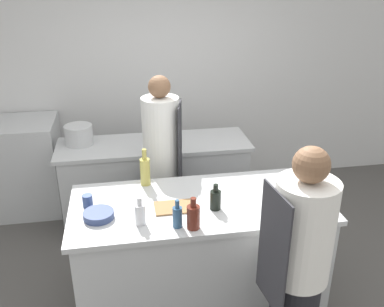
{
  "coord_description": "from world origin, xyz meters",
  "views": [
    {
      "loc": [
        -0.54,
        -2.78,
        2.55
      ],
      "look_at": [
        0.0,
        0.35,
        1.15
      ],
      "focal_mm": 40.0,
      "sensor_mm": 36.0,
      "label": 1
    }
  ],
  "objects_px": {
    "bottle_vinegar": "(145,171)",
    "bottle_wine": "(215,199)",
    "stockpot": "(79,135)",
    "bottle_olive_oil": "(177,216)",
    "cup": "(88,201)",
    "oven_range": "(14,167)",
    "bowl_prep_small": "(99,215)",
    "bottle_cooking_oil": "(193,216)",
    "bowl_mixing_large": "(281,196)",
    "bottle_sauce": "(140,214)",
    "chef_at_prep_near": "(298,268)",
    "chef_at_stove": "(162,165)"
  },
  "relations": [
    {
      "from": "bottle_wine",
      "to": "cup",
      "type": "xyz_separation_m",
      "value": [
        -0.93,
        0.19,
        -0.03
      ]
    },
    {
      "from": "bottle_olive_oil",
      "to": "bowl_mixing_large",
      "type": "relative_size",
      "value": 0.81
    },
    {
      "from": "oven_range",
      "to": "bowl_mixing_large",
      "type": "bearing_deg",
      "value": -37.4
    },
    {
      "from": "bottle_wine",
      "to": "stockpot",
      "type": "height_order",
      "value": "bottle_wine"
    },
    {
      "from": "bottle_olive_oil",
      "to": "cup",
      "type": "height_order",
      "value": "bottle_olive_oil"
    },
    {
      "from": "stockpot",
      "to": "oven_range",
      "type": "bearing_deg",
      "value": 152.85
    },
    {
      "from": "bottle_wine",
      "to": "bowl_mixing_large",
      "type": "relative_size",
      "value": 0.79
    },
    {
      "from": "oven_range",
      "to": "bowl_prep_small",
      "type": "xyz_separation_m",
      "value": [
        1.0,
        -1.83,
        0.41
      ]
    },
    {
      "from": "chef_at_stove",
      "to": "bottle_olive_oil",
      "type": "distance_m",
      "value": 1.09
    },
    {
      "from": "stockpot",
      "to": "bottle_cooking_oil",
      "type": "bearing_deg",
      "value": -62.58
    },
    {
      "from": "bowl_prep_small",
      "to": "stockpot",
      "type": "height_order",
      "value": "stockpot"
    },
    {
      "from": "bottle_sauce",
      "to": "bowl_mixing_large",
      "type": "height_order",
      "value": "bottle_sauce"
    },
    {
      "from": "bottle_vinegar",
      "to": "bottle_wine",
      "type": "bearing_deg",
      "value": -44.83
    },
    {
      "from": "bottle_olive_oil",
      "to": "stockpot",
      "type": "xyz_separation_m",
      "value": [
        -0.76,
        1.64,
        0.02
      ]
    },
    {
      "from": "stockpot",
      "to": "bottle_wine",
      "type": "bearing_deg",
      "value": -53.61
    },
    {
      "from": "chef_at_prep_near",
      "to": "stockpot",
      "type": "distance_m",
      "value": 2.57
    },
    {
      "from": "chef_at_prep_near",
      "to": "bottle_cooking_oil",
      "type": "xyz_separation_m",
      "value": [
        -0.59,
        0.43,
        0.18
      ]
    },
    {
      "from": "bottle_vinegar",
      "to": "chef_at_stove",
      "type": "bearing_deg",
      "value": 67.01
    },
    {
      "from": "bottle_cooking_oil",
      "to": "stockpot",
      "type": "xyz_separation_m",
      "value": [
        -0.87,
        1.67,
        0.01
      ]
    },
    {
      "from": "cup",
      "to": "stockpot",
      "type": "bearing_deg",
      "value": 96.47
    },
    {
      "from": "oven_range",
      "to": "bowl_prep_small",
      "type": "height_order",
      "value": "oven_range"
    },
    {
      "from": "oven_range",
      "to": "stockpot",
      "type": "bearing_deg",
      "value": -27.15
    },
    {
      "from": "bottle_olive_oil",
      "to": "stockpot",
      "type": "relative_size",
      "value": 0.74
    },
    {
      "from": "oven_range",
      "to": "bottle_cooking_oil",
      "type": "bearing_deg",
      "value": -51.58
    },
    {
      "from": "oven_range",
      "to": "bottle_olive_oil",
      "type": "distance_m",
      "value": 2.59
    },
    {
      "from": "bottle_wine",
      "to": "bowl_mixing_large",
      "type": "xyz_separation_m",
      "value": [
        0.53,
        0.04,
        -0.05
      ]
    },
    {
      "from": "bottle_vinegar",
      "to": "bottle_sauce",
      "type": "bearing_deg",
      "value": -97.54
    },
    {
      "from": "chef_at_prep_near",
      "to": "bottle_wine",
      "type": "distance_m",
      "value": 0.77
    },
    {
      "from": "bottle_wine",
      "to": "cup",
      "type": "height_order",
      "value": "bottle_wine"
    },
    {
      "from": "chef_at_stove",
      "to": "bottle_vinegar",
      "type": "distance_m",
      "value": 0.49
    },
    {
      "from": "bottle_sauce",
      "to": "stockpot",
      "type": "relative_size",
      "value": 0.75
    },
    {
      "from": "oven_range",
      "to": "bottle_sauce",
      "type": "bearing_deg",
      "value": -56.66
    },
    {
      "from": "bottle_vinegar",
      "to": "bowl_mixing_large",
      "type": "xyz_separation_m",
      "value": [
        1.0,
        -0.44,
        -0.09
      ]
    },
    {
      "from": "bowl_mixing_large",
      "to": "oven_range",
      "type": "bearing_deg",
      "value": 142.6
    },
    {
      "from": "stockpot",
      "to": "chef_at_prep_near",
      "type": "bearing_deg",
      "value": -55.28
    },
    {
      "from": "chef_at_stove",
      "to": "bottle_cooking_oil",
      "type": "relative_size",
      "value": 7.29
    },
    {
      "from": "chef_at_stove",
      "to": "bowl_mixing_large",
      "type": "xyz_separation_m",
      "value": [
        0.82,
        -0.86,
        0.08
      ]
    },
    {
      "from": "chef_at_prep_near",
      "to": "bowl_mixing_large",
      "type": "xyz_separation_m",
      "value": [
        0.14,
        0.69,
        0.12
      ]
    },
    {
      "from": "oven_range",
      "to": "bowl_mixing_large",
      "type": "height_order",
      "value": "oven_range"
    },
    {
      "from": "chef_at_prep_near",
      "to": "stockpot",
      "type": "xyz_separation_m",
      "value": [
        -1.46,
        2.1,
        0.18
      ]
    },
    {
      "from": "bottle_cooking_oil",
      "to": "bowl_mixing_large",
      "type": "distance_m",
      "value": 0.78
    },
    {
      "from": "oven_range",
      "to": "bottle_olive_oil",
      "type": "bearing_deg",
      "value": -52.92
    },
    {
      "from": "bowl_prep_small",
      "to": "cup",
      "type": "bearing_deg",
      "value": 115.1
    },
    {
      "from": "bottle_wine",
      "to": "cup",
      "type": "relative_size",
      "value": 2.11
    },
    {
      "from": "chef_at_prep_near",
      "to": "bottle_sauce",
      "type": "height_order",
      "value": "chef_at_prep_near"
    },
    {
      "from": "bottle_wine",
      "to": "bottle_sauce",
      "type": "bearing_deg",
      "value": -169.0
    },
    {
      "from": "bottle_sauce",
      "to": "bowl_mixing_large",
      "type": "bearing_deg",
      "value": 7.74
    },
    {
      "from": "chef_at_stove",
      "to": "cup",
      "type": "distance_m",
      "value": 0.95
    },
    {
      "from": "oven_range",
      "to": "bottle_vinegar",
      "type": "relative_size",
      "value": 3.3
    },
    {
      "from": "bottle_vinegar",
      "to": "stockpot",
      "type": "relative_size",
      "value": 1.13
    }
  ]
}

